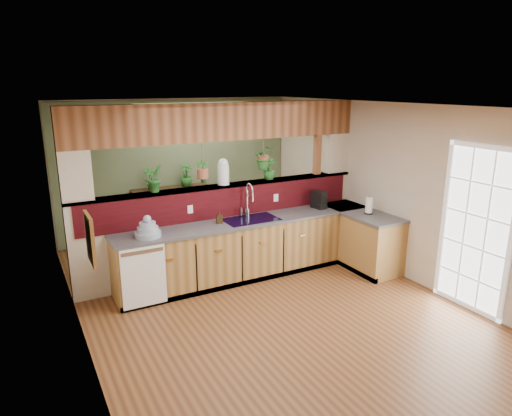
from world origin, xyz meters
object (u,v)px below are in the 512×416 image
soap_dispenser (219,217)px  paper_towel (369,206)px  glass_jar (223,172)px  shelving_console (172,213)px  dish_stack (148,230)px  coffee_maker (319,200)px  faucet (248,199)px

soap_dispenser → paper_towel: paper_towel is taller
paper_towel → glass_jar: size_ratio=0.70×
soap_dispenser → shelving_console: (0.00, 2.23, -0.49)m
glass_jar → shelving_console: bearing=96.5°
soap_dispenser → paper_towel: bearing=-16.1°
dish_stack → coffee_maker: dish_stack is taller
faucet → dish_stack: bearing=-172.2°
dish_stack → shelving_console: size_ratio=0.24×
coffee_maker → shelving_console: coffee_maker is taller
soap_dispenser → glass_jar: bearing=55.9°
faucet → glass_jar: bearing=143.7°
dish_stack → soap_dispenser: size_ratio=1.86×
coffee_maker → paper_towel: size_ratio=1.02×
dish_stack → paper_towel: (3.34, -0.53, 0.03)m
faucet → soap_dispenser: 0.57m
glass_jar → shelving_console: 2.20m
soap_dispenser → shelving_console: soap_dispenser is taller
dish_stack → shelving_console: 2.63m
soap_dispenser → coffee_maker: bearing=-0.5°
faucet → coffee_maker: 1.25m
faucet → paper_towel: faucet is taller
dish_stack → soap_dispenser: (1.09, 0.12, -0.00)m
faucet → paper_towel: 1.89m
dish_stack → paper_towel: size_ratio=1.24×
coffee_maker → glass_jar: 1.68m
faucet → soap_dispenser: bearing=-169.1°
faucet → glass_jar: (-0.31, 0.22, 0.41)m
faucet → coffee_maker: size_ratio=1.86×
faucet → paper_towel: (1.73, -0.75, -0.16)m
faucet → shelving_console: faucet is taller
shelving_console → soap_dispenser: bearing=-86.8°
coffee_maker → paper_towel: 0.80m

